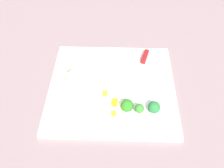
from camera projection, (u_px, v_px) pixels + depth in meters
ground_plane at (112, 88)px, 0.83m from camera, size 4.00×4.00×0.00m
cutting_board at (112, 87)px, 0.83m from camera, size 0.41×0.39×0.01m
prep_bowl at (84, 81)px, 0.81m from camera, size 0.11×0.11×0.04m
chef_knife at (140, 70)px, 0.86m from camera, size 0.11×0.30×0.02m
carrot_dice_0 at (83, 69)px, 0.87m from camera, size 0.01×0.01×0.01m
carrot_dice_1 at (93, 72)px, 0.86m from camera, size 0.02×0.02×0.01m
carrot_dice_2 at (90, 69)px, 0.86m from camera, size 0.03×0.03×0.02m
carrot_dice_3 at (76, 69)px, 0.87m from camera, size 0.02×0.02×0.01m
carrot_dice_4 at (68, 79)px, 0.84m from camera, size 0.01×0.01×0.01m
carrot_dice_5 at (97, 73)px, 0.86m from camera, size 0.02×0.01×0.01m
carrot_dice_6 at (71, 72)px, 0.85m from camera, size 0.02×0.02×0.02m
pepper_dice_0 at (114, 114)px, 0.74m from camera, size 0.02×0.02×0.01m
pepper_dice_1 at (105, 93)px, 0.80m from camera, size 0.02×0.02×0.01m
pepper_dice_2 at (115, 102)px, 0.77m from camera, size 0.02×0.02×0.02m
pepper_dice_3 at (123, 107)px, 0.76m from camera, size 0.01×0.01×0.01m
broccoli_floret_0 at (139, 108)px, 0.74m from camera, size 0.03×0.03×0.04m
broccoli_floret_1 at (154, 107)px, 0.74m from camera, size 0.04×0.04×0.04m
broccoli_floret_2 at (127, 106)px, 0.75m from camera, size 0.04×0.04×0.04m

